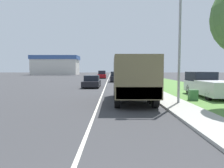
% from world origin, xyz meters
% --- Properties ---
extents(ground_plane, '(180.00, 180.00, 0.00)m').
position_xyz_m(ground_plane, '(0.00, 40.00, 0.00)').
color(ground_plane, '#38383A').
extents(lane_centre_stripe, '(0.12, 120.00, 0.00)m').
position_xyz_m(lane_centre_stripe, '(0.00, 40.00, 0.00)').
color(lane_centre_stripe, silver).
rests_on(lane_centre_stripe, ground).
extents(sidewalk_right, '(1.80, 120.00, 0.12)m').
position_xyz_m(sidewalk_right, '(4.50, 40.00, 0.06)').
color(sidewalk_right, '#ADAAA3').
rests_on(sidewalk_right, ground).
extents(grass_strip_right, '(7.00, 120.00, 0.02)m').
position_xyz_m(grass_strip_right, '(8.90, 40.00, 0.01)').
color(grass_strip_right, '#56843D').
rests_on(grass_strip_right, ground).
extents(military_truck, '(2.36, 6.96, 2.82)m').
position_xyz_m(military_truck, '(2.13, 12.45, 1.61)').
color(military_truck, '#474C38').
rests_on(military_truck, ground).
extents(car_nearest_ahead, '(1.85, 4.62, 1.36)m').
position_xyz_m(car_nearest_ahead, '(-1.51, 23.60, 0.63)').
color(car_nearest_ahead, black).
rests_on(car_nearest_ahead, ground).
extents(car_second_ahead, '(1.86, 3.92, 1.67)m').
position_xyz_m(car_second_ahead, '(1.44, 34.22, 0.74)').
color(car_second_ahead, black).
rests_on(car_second_ahead, ground).
extents(car_third_ahead, '(1.78, 4.40, 1.71)m').
position_xyz_m(car_third_ahead, '(-1.42, 47.33, 0.76)').
color(car_third_ahead, maroon).
rests_on(car_third_ahead, ground).
extents(car_fourth_ahead, '(1.71, 4.39, 1.68)m').
position_xyz_m(car_fourth_ahead, '(-1.88, 57.92, 0.75)').
color(car_fourth_ahead, black).
rests_on(car_fourth_ahead, ground).
extents(car_farthest_ahead, '(1.83, 4.20, 1.46)m').
position_xyz_m(car_farthest_ahead, '(2.10, 66.15, 0.66)').
color(car_farthest_ahead, navy).
rests_on(car_farthest_ahead, ground).
extents(pickup_truck, '(1.96, 5.67, 1.85)m').
position_xyz_m(pickup_truck, '(8.11, 15.15, 0.88)').
color(pickup_truck, silver).
rests_on(pickup_truck, grass_strip_right).
extents(lamp_post, '(1.69, 0.24, 8.31)m').
position_xyz_m(lamp_post, '(4.57, 11.37, 4.97)').
color(lamp_post, gray).
rests_on(lamp_post, sidewalk_right).
extents(utility_box, '(0.55, 0.45, 0.70)m').
position_xyz_m(utility_box, '(6.20, 12.95, 0.37)').
color(utility_box, '#3D7042').
rests_on(utility_box, grass_strip_right).
extents(building_distant, '(16.46, 9.09, 6.86)m').
position_xyz_m(building_distant, '(-19.55, 77.69, 3.47)').
color(building_distant, beige).
rests_on(building_distant, ground).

